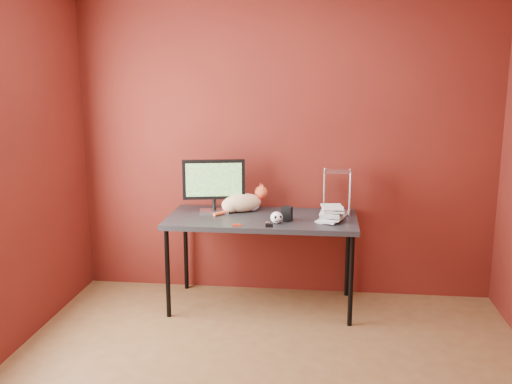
# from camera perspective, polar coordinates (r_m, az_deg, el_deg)

# --- Properties ---
(room) EXTENTS (3.52, 3.52, 2.61)m
(room) POSITION_cam_1_polar(r_m,az_deg,el_deg) (3.04, 0.73, 3.71)
(room) COLOR brown
(room) RESTS_ON ground
(desk) EXTENTS (1.50, 0.70, 0.75)m
(desk) POSITION_cam_1_polar(r_m,az_deg,el_deg) (4.55, 0.59, -3.12)
(desk) COLOR black
(desk) RESTS_ON ground
(monitor) EXTENTS (0.50, 0.21, 0.44)m
(monitor) POSITION_cam_1_polar(r_m,az_deg,el_deg) (4.64, -4.24, 0.89)
(monitor) COLOR #BABAC0
(monitor) RESTS_ON desk
(cat) EXTENTS (0.41, 0.34, 0.23)m
(cat) POSITION_cam_1_polar(r_m,az_deg,el_deg) (4.69, -1.35, -1.03)
(cat) COLOR orange
(cat) RESTS_ON desk
(skull_mug) EXTENTS (0.09, 0.10, 0.09)m
(skull_mug) POSITION_cam_1_polar(r_m,az_deg,el_deg) (4.33, 2.07, -2.57)
(skull_mug) COLOR white
(skull_mug) RESTS_ON desk
(speaker) EXTENTS (0.10, 0.10, 0.11)m
(speaker) POSITION_cam_1_polar(r_m,az_deg,el_deg) (4.42, 3.10, -2.23)
(speaker) COLOR black
(speaker) RESTS_ON desk
(book_stack) EXTENTS (0.23, 0.26, 1.27)m
(book_stack) POSITION_cam_1_polar(r_m,az_deg,el_deg) (4.35, 6.78, 5.31)
(book_stack) COLOR beige
(book_stack) RESTS_ON desk
(wire_rack) EXTENTS (0.22, 0.18, 0.36)m
(wire_rack) POSITION_cam_1_polar(r_m,az_deg,el_deg) (4.65, 8.10, 0.01)
(wire_rack) COLOR #BABAC0
(wire_rack) RESTS_ON desk
(pocket_knife) EXTENTS (0.07, 0.02, 0.01)m
(pocket_knife) POSITION_cam_1_polar(r_m,az_deg,el_deg) (4.27, -1.90, -3.32)
(pocket_knife) COLOR #9C1C0C
(pocket_knife) RESTS_ON desk
(black_gadget) EXTENTS (0.06, 0.04, 0.03)m
(black_gadget) POSITION_cam_1_polar(r_m,az_deg,el_deg) (4.24, 1.33, -3.34)
(black_gadget) COLOR black
(black_gadget) RESTS_ON desk
(washer) EXTENTS (0.04, 0.04, 0.00)m
(washer) POSITION_cam_1_polar(r_m,az_deg,el_deg) (4.37, 1.21, -3.02)
(washer) COLOR #BABAC0
(washer) RESTS_ON desk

